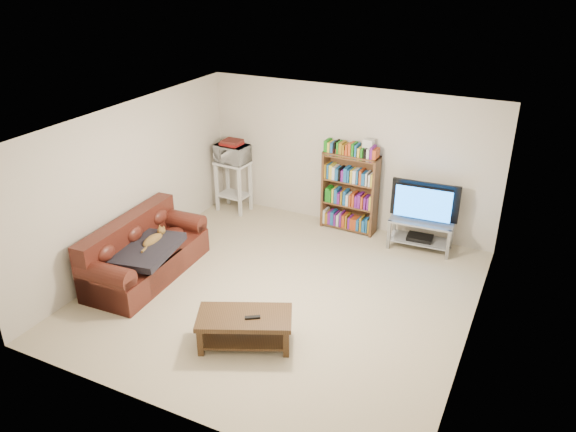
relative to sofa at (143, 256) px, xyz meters
The scene contains 19 objects.
floor 2.12m from the sofa, 11.52° to the left, with size 5.00×5.00×0.00m, color beige.
ceiling 2.96m from the sofa, 11.52° to the left, with size 5.00×5.00×0.00m, color white.
wall_back 3.68m from the sofa, 54.83° to the left, with size 5.00×5.00×0.00m, color beige.
wall_front 3.06m from the sofa, 45.33° to the right, with size 5.00×5.00×0.00m, color beige.
wall_left 1.08m from the sofa, 136.58° to the left, with size 5.00×5.00×0.00m, color beige.
wall_right 4.66m from the sofa, ahead, with size 5.00×5.00×0.00m, color beige.
sofa is the anchor object (origin of this frame).
blanket 0.31m from the sofa, 34.88° to the right, with size 0.78×1.00×0.10m, color black.
cat 0.32m from the sofa, 17.06° to the left, with size 0.22×0.55×0.16m, color brown, non-canonical shape.
coffee_table 2.28m from the sofa, 19.61° to the right, with size 1.26×0.98×0.41m.
remote 2.39m from the sofa, 18.77° to the right, with size 0.18×0.05×0.02m, color black.
tv_stand 4.29m from the sofa, 36.48° to the left, with size 1.01×0.50×0.49m.
television 4.32m from the sofa, 36.48° to the left, with size 1.06×0.14×0.61m, color black.
dvd_player 4.29m from the sofa, 36.48° to the left, with size 0.39×0.28×0.06m, color black.
bookshelf 3.51m from the sofa, 51.28° to the left, with size 0.95×0.33×1.35m.
shelf_clutter 3.74m from the sofa, 50.13° to the left, with size 0.69×0.22×0.28m.
microwave_stand 2.56m from the sofa, 89.44° to the left, with size 0.61×0.46×0.93m.
microwave 2.66m from the sofa, 89.44° to the left, with size 0.57×0.39×0.32m, color silver.
game_boxes 2.72m from the sofa, 89.44° to the left, with size 0.34×0.30×0.05m, color maroon.
Camera 1 is at (2.96, -5.91, 4.32)m, focal length 35.00 mm.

